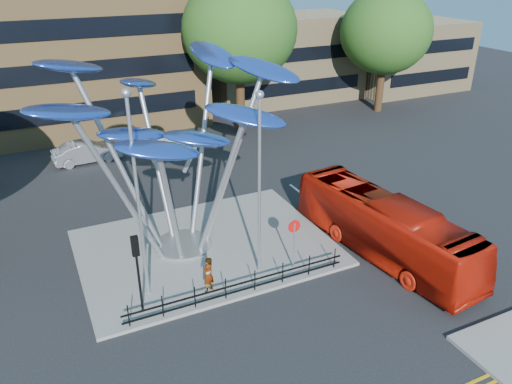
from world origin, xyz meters
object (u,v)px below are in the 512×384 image
tree_far (386,32)px  leaf_sculpture (171,113)px  tree_right (240,30)px  pedestrian (208,275)px  street_lamp_right (259,170)px  traffic_light_island (136,258)px  red_bus (384,227)px  parked_car_right (155,139)px  street_lamp_left (136,181)px  parked_car_mid (87,152)px  no_entry_sign_island (294,236)px

tree_far → leaf_sculpture: (-24.07, -15.32, -0.23)m
tree_right → pedestrian: tree_right is taller
leaf_sculpture → street_lamp_right: size_ratio=1.53×
traffic_light_island → red_bus: traffic_light_island is taller
street_lamp_right → parked_car_right: 18.87m
street_lamp_left → red_bus: street_lamp_left is taller
tree_far → leaf_sculpture: bearing=-147.5°
tree_right → street_lamp_left: size_ratio=1.38×
pedestrian → tree_right: bearing=-149.0°
pedestrian → parked_car_mid: pedestrian is taller
pedestrian → street_lamp_left: bearing=-54.4°
leaf_sculpture → parked_car_right: 16.15m
traffic_light_island → no_entry_sign_island: size_ratio=1.40×
tree_right → street_lamp_right: bearing=-111.5°
street_lamp_left → street_lamp_right: size_ratio=1.06×
tree_right → no_entry_sign_island: size_ratio=4.94×
street_lamp_left → street_lamp_right: bearing=-5.7°
no_entry_sign_island → red_bus: (4.60, -0.57, -0.35)m
tree_right → traffic_light_island: size_ratio=3.54×
tree_far → red_bus: bearing=-127.5°
no_entry_sign_island → parked_car_right: (-1.36, 18.83, -1.16)m
traffic_light_island → street_lamp_left: bearing=63.4°
red_bus → parked_car_mid: size_ratio=2.29×
street_lamp_left → parked_car_mid: size_ratio=1.92×
parked_car_right → pedestrian: bearing=178.3°
traffic_light_island → pedestrian: bearing=0.0°
no_entry_sign_island → tree_far: bearing=44.3°
street_lamp_right → parked_car_right: (0.14, 18.34, -4.44)m
tree_right → tree_far: 14.03m
tree_right → parked_car_mid: (-12.49, -1.64, -7.28)m
red_bus → pedestrian: size_ratio=6.33×
tree_far → red_bus: tree_far is taller
tree_far → tree_right: bearing=-180.0°
no_entry_sign_island → red_bus: bearing=-7.0°
street_lamp_right → leaf_sculpture: bearing=124.9°
street_lamp_right → parked_car_mid: size_ratio=1.81×
street_lamp_left → pedestrian: (2.37, -1.00, -4.38)m
pedestrian → parked_car_right: bearing=-129.9°
street_lamp_left → traffic_light_island: street_lamp_left is taller
tree_far → street_lamp_right: 28.76m
parked_car_right → no_entry_sign_island: bearing=-169.2°
street_lamp_right → parked_car_right: size_ratio=1.83×
tree_far → parked_car_mid: (-26.49, -1.64, -6.35)m
tree_far → pedestrian: tree_far is taller
no_entry_sign_island → parked_car_mid: (-6.49, 17.85, -1.06)m
no_entry_sign_island → pedestrian: bearing=-179.8°
leaf_sculpture → street_lamp_left: size_ratio=1.45×
tree_far → parked_car_right: tree_far is taller
parked_car_right → tree_far: bearing=-81.6°
street_lamp_left → tree_right: bearing=56.0°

